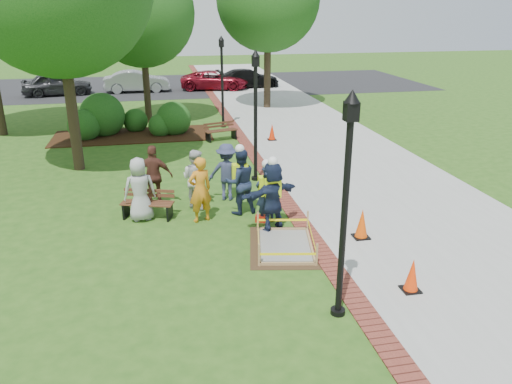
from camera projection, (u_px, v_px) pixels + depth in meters
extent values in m
plane|color=#285116|center=(246.00, 249.00, 12.06)|extent=(100.00, 100.00, 0.00)
cube|color=#9E9E99|center=(316.00, 138.00, 22.16)|extent=(6.00, 60.00, 0.02)
cube|color=maroon|center=(244.00, 141.00, 21.56)|extent=(0.50, 60.00, 0.03)
cube|color=#381E0F|center=(133.00, 136.00, 22.52)|extent=(7.00, 3.00, 0.05)
cube|color=black|center=(181.00, 85.00, 36.85)|extent=(36.00, 12.00, 0.01)
cube|color=#47331E|center=(285.00, 247.00, 12.17)|extent=(2.10, 2.58, 0.01)
cube|color=gray|center=(285.00, 246.00, 12.17)|extent=(1.51, 1.99, 0.04)
cube|color=tan|center=(285.00, 245.00, 12.16)|extent=(1.65, 2.13, 0.08)
cube|color=tan|center=(285.00, 237.00, 12.08)|extent=(1.69, 2.17, 0.55)
cube|color=yellow|center=(285.00, 236.00, 12.07)|extent=(1.63, 2.11, 0.06)
cube|color=brown|center=(147.00, 203.00, 13.69)|extent=(1.49, 0.83, 0.04)
cube|color=brown|center=(149.00, 193.00, 13.83)|extent=(1.37, 0.47, 0.23)
cube|color=black|center=(148.00, 211.00, 13.77)|extent=(1.38, 0.85, 0.42)
cube|color=#52321C|center=(221.00, 130.00, 21.66)|extent=(1.49, 0.81, 0.04)
cube|color=#52321C|center=(219.00, 125.00, 21.77)|extent=(1.38, 0.44, 0.23)
cube|color=black|center=(221.00, 136.00, 21.74)|extent=(1.37, 0.82, 0.42)
cube|color=black|center=(410.00, 290.00, 10.28)|extent=(0.37, 0.37, 0.05)
cone|color=#FF3908|center=(412.00, 274.00, 10.15)|extent=(0.30, 0.30, 0.69)
cube|color=black|center=(361.00, 237.00, 12.63)|extent=(0.40, 0.40, 0.05)
cone|color=#EE4C07|center=(362.00, 223.00, 12.49)|extent=(0.32, 0.32, 0.74)
cube|color=black|center=(272.00, 140.00, 21.81)|extent=(0.37, 0.37, 0.05)
cone|color=red|center=(272.00, 132.00, 21.68)|extent=(0.29, 0.29, 0.68)
cube|color=#AB1B0D|center=(262.00, 219.00, 13.57)|extent=(0.40, 0.30, 0.18)
cylinder|color=black|center=(344.00, 223.00, 8.87)|extent=(0.12, 0.12, 3.80)
cube|color=black|center=(351.00, 111.00, 8.17)|extent=(0.22, 0.22, 0.32)
cone|color=black|center=(352.00, 96.00, 8.08)|extent=(0.28, 0.28, 0.22)
cylinder|color=black|center=(338.00, 311.00, 9.52)|extent=(0.28, 0.28, 0.10)
cylinder|color=black|center=(256.00, 124.00, 16.22)|extent=(0.12, 0.12, 3.80)
cube|color=black|center=(256.00, 61.00, 15.52)|extent=(0.22, 0.22, 0.32)
cone|color=black|center=(256.00, 53.00, 15.43)|extent=(0.28, 0.28, 0.22)
cylinder|color=black|center=(256.00, 178.00, 16.87)|extent=(0.28, 0.28, 0.10)
cylinder|color=black|center=(222.00, 87.00, 23.56)|extent=(0.12, 0.12, 3.80)
cube|color=black|center=(221.00, 43.00, 22.86)|extent=(0.22, 0.22, 0.32)
cone|color=black|center=(221.00, 38.00, 22.77)|extent=(0.28, 0.28, 0.22)
cylinder|color=black|center=(223.00, 126.00, 24.21)|extent=(0.28, 0.28, 0.10)
cylinder|color=#3D2D1E|center=(70.00, 97.00, 17.07)|extent=(0.37, 0.37, 5.20)
cylinder|color=#3D2D1E|center=(146.00, 79.00, 24.47)|extent=(0.32, 0.32, 4.30)
sphere|color=#144413|center=(141.00, 13.00, 23.39)|extent=(5.05, 5.05, 5.05)
cylinder|color=#3D2D1E|center=(267.00, 65.00, 28.02)|extent=(0.39, 0.39, 4.84)
sphere|color=#144413|center=(86.00, 139.00, 22.02)|extent=(1.43, 1.43, 1.43)
sphere|color=#144413|center=(104.00, 134.00, 22.83)|extent=(2.04, 2.04, 2.04)
sphere|color=#144413|center=(161.00, 135.00, 22.64)|extent=(1.07, 1.07, 1.07)
sphere|color=#144413|center=(174.00, 134.00, 22.96)|extent=(1.59, 1.59, 1.59)
sphere|color=#144413|center=(136.00, 131.00, 23.45)|extent=(1.13, 1.13, 1.13)
imported|color=#9C9C9C|center=(140.00, 190.00, 13.42)|extent=(0.61, 0.45, 1.76)
imported|color=orange|center=(200.00, 190.00, 13.33)|extent=(0.67, 0.54, 1.81)
imported|color=silver|center=(195.00, 179.00, 14.31)|extent=(0.65, 0.63, 1.72)
imported|color=#592F23|center=(154.00, 176.00, 14.41)|extent=(0.64, 0.48, 1.81)
imported|color=#2F3553|center=(227.00, 172.00, 14.87)|extent=(0.64, 0.51, 1.73)
imported|color=#18193F|center=(272.00, 196.00, 12.84)|extent=(0.69, 0.58, 1.84)
cube|color=#C1E213|center=(272.00, 187.00, 12.75)|extent=(0.42, 0.26, 0.52)
sphere|color=white|center=(273.00, 161.00, 12.51)|extent=(0.25, 0.25, 0.25)
imported|color=#162639|center=(266.00, 194.00, 13.32)|extent=(0.55, 0.38, 1.62)
cube|color=#C1E213|center=(266.00, 186.00, 13.24)|extent=(0.42, 0.26, 0.52)
sphere|color=white|center=(267.00, 164.00, 13.03)|extent=(0.25, 0.25, 0.25)
imported|color=#16203A|center=(240.00, 182.00, 13.85)|extent=(0.65, 0.47, 1.86)
cube|color=#C1E213|center=(240.00, 173.00, 13.76)|extent=(0.42, 0.26, 0.52)
sphere|color=white|center=(240.00, 149.00, 13.52)|extent=(0.25, 0.25, 0.25)
imported|color=#2A2A2C|center=(59.00, 95.00, 32.75)|extent=(2.88, 5.19, 1.60)
imported|color=gray|center=(138.00, 92.00, 34.01)|extent=(2.16, 4.81, 1.56)
imported|color=maroon|center=(215.00, 89.00, 35.02)|extent=(2.56, 4.57, 1.41)
imported|color=black|center=(248.00, 87.00, 35.94)|extent=(2.19, 4.45, 1.41)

